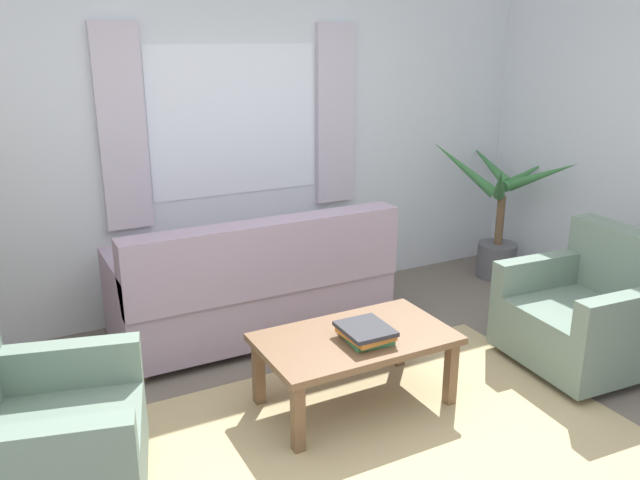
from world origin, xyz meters
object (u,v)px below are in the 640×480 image
(armchair_right, at_px, (589,313))
(coffee_table, at_px, (355,345))
(couch, at_px, (254,289))
(armchair_left, at_px, (34,441))
(potted_plant, at_px, (499,221))
(book_stack_on_table, at_px, (366,333))

(armchair_right, height_order, coffee_table, armchair_right)
(couch, relative_size, armchair_left, 1.87)
(coffee_table, height_order, potted_plant, potted_plant)
(coffee_table, xyz_separation_m, potted_plant, (2.19, 1.23, 0.13))
(armchair_left, bearing_deg, armchair_right, -78.86)
(coffee_table, relative_size, book_stack_on_table, 3.61)
(coffee_table, bearing_deg, armchair_left, -176.81)
(couch, relative_size, armchair_right, 2.13)
(couch, bearing_deg, potted_plant, -176.60)
(coffee_table, bearing_deg, couch, 99.00)
(couch, xyz_separation_m, armchair_right, (1.76, -1.36, -0.01))
(potted_plant, bearing_deg, couch, -176.60)
(armchair_left, relative_size, armchair_right, 1.14)
(armchair_left, xyz_separation_m, potted_plant, (3.89, 1.33, 0.15))
(book_stack_on_table, distance_m, potted_plant, 2.53)
(potted_plant, bearing_deg, coffee_table, -150.61)
(couch, height_order, potted_plant, potted_plant)
(armchair_right, bearing_deg, potted_plant, 162.29)
(armchair_left, relative_size, coffee_table, 0.92)
(book_stack_on_table, bearing_deg, couch, 99.54)
(book_stack_on_table, xyz_separation_m, potted_plant, (2.16, 1.30, 0.02))
(armchair_left, bearing_deg, coffee_table, -72.58)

